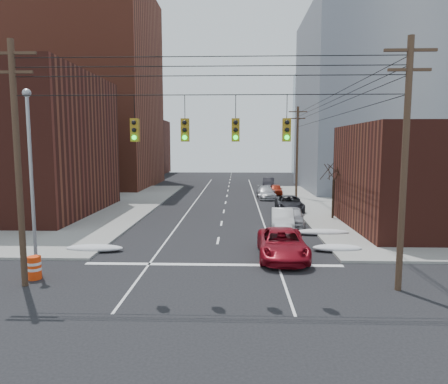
# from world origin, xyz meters

# --- Properties ---
(ground) EXTENTS (160.00, 160.00, 0.00)m
(ground) POSITION_xyz_m (0.00, 0.00, 0.00)
(ground) COLOR black
(ground) RESTS_ON ground
(building_brick_tall) EXTENTS (24.00, 20.00, 30.00)m
(building_brick_tall) POSITION_xyz_m (-24.00, 48.00, 15.00)
(building_brick_tall) COLOR brown
(building_brick_tall) RESTS_ON ground
(building_brick_far) EXTENTS (22.00, 18.00, 12.00)m
(building_brick_far) POSITION_xyz_m (-26.00, 74.00, 6.00)
(building_brick_far) COLOR #491C15
(building_brick_far) RESTS_ON ground
(building_office) EXTENTS (22.00, 20.00, 25.00)m
(building_office) POSITION_xyz_m (22.00, 44.00, 12.50)
(building_office) COLOR gray
(building_office) RESTS_ON ground
(building_glass) EXTENTS (20.00, 18.00, 22.00)m
(building_glass) POSITION_xyz_m (24.00, 70.00, 11.00)
(building_glass) COLOR gray
(building_glass) RESTS_ON ground
(utility_pole_left) EXTENTS (2.20, 0.28, 11.00)m
(utility_pole_left) POSITION_xyz_m (-8.50, 3.00, 5.78)
(utility_pole_left) COLOR #473323
(utility_pole_left) RESTS_ON ground
(utility_pole_right) EXTENTS (2.20, 0.28, 11.00)m
(utility_pole_right) POSITION_xyz_m (8.50, 3.00, 5.78)
(utility_pole_right) COLOR #473323
(utility_pole_right) RESTS_ON ground
(utility_pole_far) EXTENTS (2.20, 0.28, 11.00)m
(utility_pole_far) POSITION_xyz_m (8.50, 34.00, 5.78)
(utility_pole_far) COLOR #473323
(utility_pole_far) RESTS_ON ground
(traffic_signals) EXTENTS (17.00, 0.42, 2.02)m
(traffic_signals) POSITION_xyz_m (0.10, 2.97, 7.17)
(traffic_signals) COLOR black
(traffic_signals) RESTS_ON ground
(street_light) EXTENTS (0.44, 0.44, 9.32)m
(street_light) POSITION_xyz_m (-9.50, 6.00, 5.54)
(street_light) COLOR gray
(street_light) RESTS_ON ground
(bare_tree) EXTENTS (2.09, 2.20, 4.93)m
(bare_tree) POSITION_xyz_m (9.59, 20.00, 2.32)
(bare_tree) COLOR black
(bare_tree) RESTS_ON ground
(snow_nw) EXTENTS (3.50, 1.08, 0.42)m
(snow_nw) POSITION_xyz_m (-7.40, 9.00, 0.21)
(snow_nw) COLOR silver
(snow_nw) RESTS_ON ground
(snow_ne) EXTENTS (3.00, 1.08, 0.42)m
(snow_ne) POSITION_xyz_m (7.40, 9.50, 0.21)
(snow_ne) COLOR silver
(snow_ne) RESTS_ON ground
(snow_east_far) EXTENTS (4.00, 1.08, 0.42)m
(snow_east_far) POSITION_xyz_m (7.40, 14.00, 0.21)
(snow_east_far) COLOR silver
(snow_east_far) RESTS_ON ground
(red_pickup) EXTENTS (2.81, 5.90, 1.62)m
(red_pickup) POSITION_xyz_m (3.88, 8.00, 0.81)
(red_pickup) COLOR maroon
(red_pickup) RESTS_ON ground
(parked_car_a) EXTENTS (2.26, 4.51, 1.48)m
(parked_car_a) POSITION_xyz_m (5.82, 17.31, 0.74)
(parked_car_a) COLOR #BBBABF
(parked_car_a) RESTS_ON ground
(parked_car_b) EXTENTS (1.96, 4.76, 1.53)m
(parked_car_b) POSITION_xyz_m (4.80, 16.09, 0.77)
(parked_car_b) COLOR silver
(parked_car_b) RESTS_ON ground
(parked_car_c) EXTENTS (2.70, 5.58, 1.53)m
(parked_car_c) POSITION_xyz_m (6.40, 24.20, 0.77)
(parked_car_c) COLOR black
(parked_car_c) RESTS_ON ground
(parked_car_d) EXTENTS (2.23, 5.02, 1.43)m
(parked_car_d) POSITION_xyz_m (4.80, 33.51, 0.72)
(parked_car_d) COLOR #B3B2B7
(parked_car_d) RESTS_ON ground
(parked_car_e) EXTENTS (1.70, 3.97, 1.34)m
(parked_car_e) POSITION_xyz_m (6.40, 37.68, 0.67)
(parked_car_e) COLOR maroon
(parked_car_e) RESTS_ON ground
(parked_car_f) EXTENTS (2.13, 4.91, 1.57)m
(parked_car_f) POSITION_xyz_m (6.05, 45.60, 0.79)
(parked_car_f) COLOR black
(parked_car_f) RESTS_ON ground
(lot_car_a) EXTENTS (4.35, 1.60, 1.42)m
(lot_car_a) POSITION_xyz_m (-15.89, 19.57, 0.86)
(lot_car_a) COLOR silver
(lot_car_a) RESTS_ON sidewalk_nw
(lot_car_b) EXTENTS (5.31, 3.71, 1.34)m
(lot_car_b) POSITION_xyz_m (-14.57, 29.57, 0.82)
(lot_car_b) COLOR silver
(lot_car_b) RESTS_ON sidewalk_nw
(lot_car_c) EXTENTS (4.61, 2.04, 1.32)m
(lot_car_c) POSITION_xyz_m (-18.33, 21.94, 0.81)
(lot_car_c) COLOR black
(lot_car_c) RESTS_ON sidewalk_nw
(lot_car_d) EXTENTS (4.09, 2.50, 1.30)m
(lot_car_d) POSITION_xyz_m (-16.91, 25.71, 0.80)
(lot_car_d) COLOR #A2A3A7
(lot_car_d) RESTS_ON sidewalk_nw
(construction_barrel) EXTENTS (0.77, 0.77, 1.12)m
(construction_barrel) POSITION_xyz_m (-8.50, 3.91, 0.58)
(construction_barrel) COLOR #F23C0C
(construction_barrel) RESTS_ON ground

